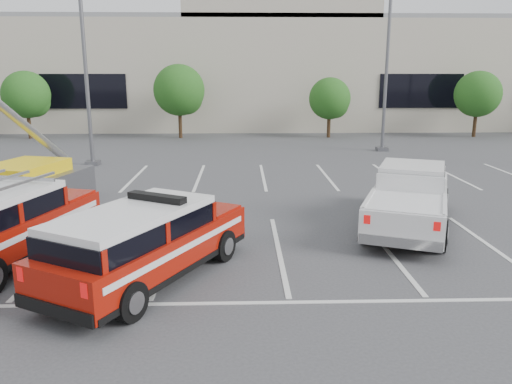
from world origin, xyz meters
TOP-DOWN VIEW (x-y plane):
  - ground at (0.00, 0.00)m, footprint 120.00×120.00m
  - stall_markings at (0.00, 4.50)m, footprint 23.00×15.00m
  - convention_building at (0.18, 31.86)m, footprint 60.00×16.99m
  - tree_left at (-14.91, 22.05)m, footprint 3.07×3.07m
  - tree_mid_left at (-4.91, 22.05)m, footprint 3.37×3.37m
  - tree_mid_right at (5.09, 22.05)m, footprint 2.77×2.77m
  - tree_right at (15.09, 22.05)m, footprint 3.07×3.07m
  - light_pole_left at (-8.00, 12.00)m, footprint 0.90×0.60m
  - light_pole_mid at (7.00, 16.00)m, footprint 0.90×0.60m
  - fire_chief_suv at (-2.92, -1.71)m, footprint 4.05×5.37m
  - white_pickup at (3.85, 1.91)m, footprint 3.93×5.96m
  - ladder_suv at (-6.41, -0.66)m, footprint 3.19×5.36m
  - utility_rig at (-7.76, 3.61)m, footprint 4.40×4.45m

SIDE VIEW (x-z plane):
  - ground at x=0.00m, z-range 0.00..0.00m
  - stall_markings at x=0.00m, z-range 0.00..0.01m
  - white_pickup at x=3.85m, z-range -0.18..1.56m
  - utility_rig at x=-7.76m, z-range -1.08..2.52m
  - fire_chief_suv at x=-2.92m, z-range -0.16..1.63m
  - ladder_suv at x=-6.41m, z-range -0.20..1.78m
  - tree_mid_right at x=5.09m, z-range 0.51..4.50m
  - tree_left at x=-14.91m, z-range 0.56..4.98m
  - tree_right at x=15.09m, z-range 0.56..4.98m
  - tree_mid_left at x=-4.91m, z-range 0.62..5.46m
  - convention_building at x=0.18m, z-range -1.88..11.32m
  - light_pole_left at x=-8.00m, z-range 0.07..10.31m
  - light_pole_mid at x=7.00m, z-range 0.07..10.31m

